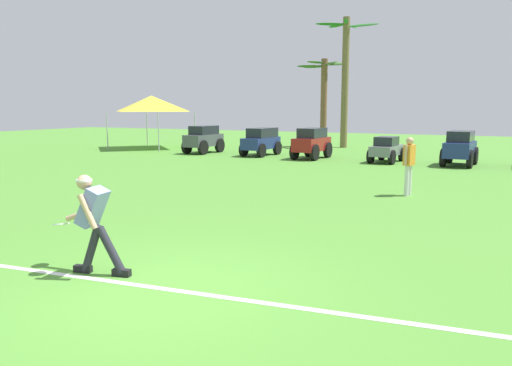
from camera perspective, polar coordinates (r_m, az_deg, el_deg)
The scene contains 13 objects.
ground_plane at distance 6.69m, azimuth -10.88°, elevation -11.96°, with size 80.00×80.00×0.00m, color #4C8A30.
field_line_paint at distance 6.73m, azimuth -10.57°, elevation -11.78°, with size 20.36×0.11×0.01m, color white.
frisbee_thrower at distance 7.34m, azimuth -18.07°, elevation -3.91°, with size 1.14×0.47×1.41m.
frisbee_in_flight at distance 7.93m, azimuth -21.40°, elevation -4.41°, with size 0.34×0.34×0.08m.
teammate_near_sideline at distance 13.79m, azimuth 17.08°, elevation 2.46°, with size 0.28×0.49×1.56m.
parked_car_slot_a at distance 25.85m, azimuth -6.00°, elevation 5.07°, with size 1.24×2.38×1.40m.
parked_car_slot_b at distance 24.41m, azimuth 0.62°, elevation 4.86°, with size 1.26×2.45×1.34m.
parked_car_slot_c at distance 23.05m, azimuth 6.39°, elevation 4.63°, with size 1.31×2.41×1.40m.
parked_car_slot_d at distance 22.11m, azimuth 14.71°, elevation 3.77°, with size 1.27×2.27×1.10m.
parked_car_slot_e at distance 21.75m, azimuth 22.29°, elevation 3.80°, with size 1.32×2.42×1.40m.
palm_tree_far_left at distance 30.43m, azimuth 7.76°, elevation 10.00°, with size 3.12×3.21×5.17m.
palm_tree_left_of_centre at distance 29.70m, azimuth 10.15°, elevation 11.92°, with size 3.48×3.28×7.39m.
event_tent at distance 29.27m, azimuth -11.86°, elevation 8.87°, with size 3.69×3.69×2.99m.
Camera 1 is at (3.80, -4.98, 2.34)m, focal length 35.00 mm.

